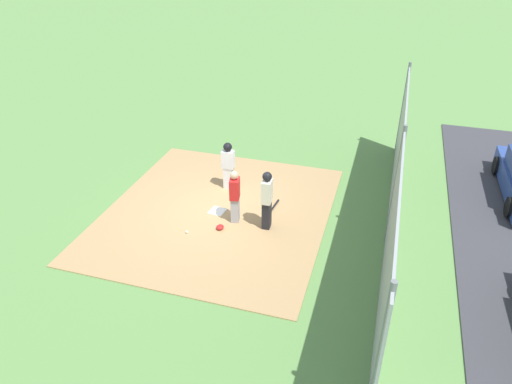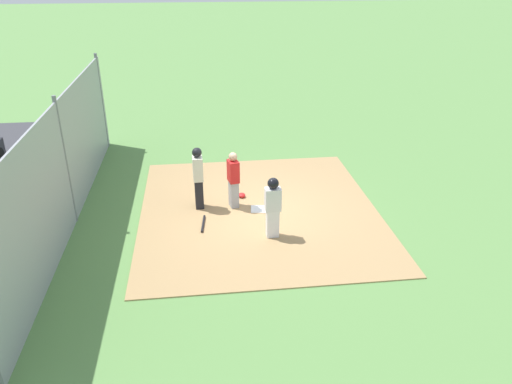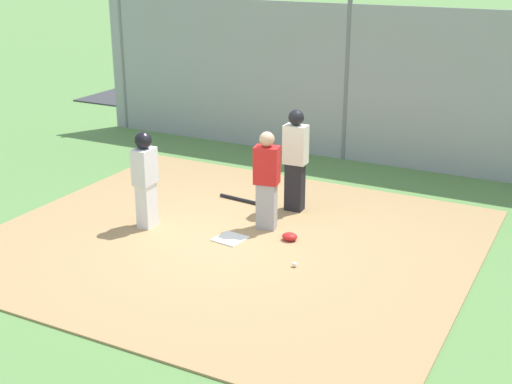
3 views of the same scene
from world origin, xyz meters
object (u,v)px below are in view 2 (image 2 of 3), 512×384
Objects in this scene: runner at (273,204)px; umpire at (198,177)px; baseball at (267,188)px; catcher at (233,179)px; baseball_bat at (203,224)px; home_plate at (259,209)px; catcher_mask at (242,195)px.

umpire is at bearing 42.50° from runner.
umpire is 2.39m from baseball.
catcher reaches higher than baseball.
home_plate is at bearing -60.38° from baseball_bat.
umpire is at bearing -65.41° from baseball.
home_plate is 1.34m from baseball.
home_plate is 0.25× the size of umpire.
catcher_mask is (-0.53, 0.27, -0.76)m from catcher.
baseball_bat is 2.76m from baseball.
runner is at bearing -76.22° from catcher.
umpire is 1.11× the size of runner.
catcher_mask is 3.24× the size of baseball.
umpire is 2.08× the size of baseball_bat.
runner is (1.44, 0.15, 0.87)m from home_plate.
runner reaches higher than home_plate.
umpire is (-0.35, -1.61, 0.91)m from home_plate.
umpire reaches higher than baseball_bat.
baseball_bat is (0.67, -1.54, 0.02)m from home_plate.
home_plate is 1.83× the size of catcher_mask.
home_plate is 1.88m from umpire.
catcher_mask is at bearing -60.93° from baseball.
catcher reaches higher than catcher_mask.
baseball_bat is at bearing -66.33° from home_plate.
catcher is at bearing -113.58° from home_plate.
umpire is 2.51m from runner.
baseball is at bearing 119.07° from catcher_mask.
baseball is at bearing -7.62° from runner.
baseball is (-1.27, 0.42, 0.03)m from home_plate.
umpire reaches higher than catcher.
baseball_bat is (0.96, -0.88, -0.79)m from catcher.
umpire is 7.25× the size of catcher_mask.
baseball is (-2.71, 0.27, -0.84)m from runner.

